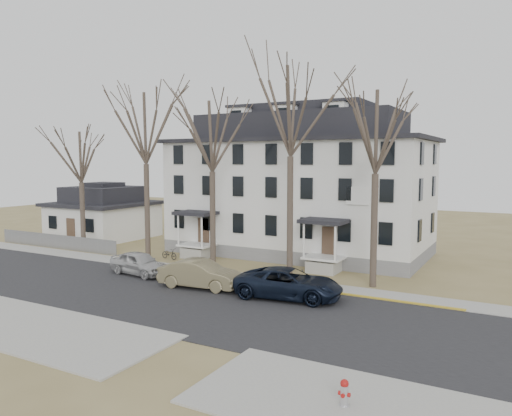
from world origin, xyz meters
The scene contains 17 objects.
ground centered at (0.00, 0.00, 0.00)m, with size 120.00×120.00×0.00m, color olive.
main_road centered at (0.00, 2.00, 0.00)m, with size 120.00×10.00×0.04m, color #27272A.
far_sidewalk centered at (0.00, 8.00, 0.00)m, with size 120.00×2.00×0.08m, color #A09F97.
yellow_curb centered at (5.00, 7.10, 0.00)m, with size 14.00×0.25×0.06m, color gold.
boarding_house centered at (-2.00, 17.95, 5.38)m, with size 20.80×12.36×12.05m.
small_house centered at (-22.00, 16.00, 2.25)m, with size 8.70×8.70×5.00m.
fence centered at (-21.00, 9.50, 0.00)m, with size 14.00×0.06×1.20m, color gray.
tree_far_left centered at (-11.00, 9.80, 10.34)m, with size 8.40×8.40×13.72m.
tree_mid_left centered at (-5.00, 9.80, 9.60)m, with size 7.80×7.80×12.74m.
tree_center centered at (1.00, 9.80, 11.08)m, with size 9.00×9.00×14.70m.
tree_mid_right centered at (6.50, 9.80, 9.60)m, with size 7.80×7.80×12.74m.
tree_bungalow centered at (-18.00, 9.80, 8.12)m, with size 6.60×6.60×10.78m.
car_silver centered at (-7.81, 5.30, 0.76)m, with size 1.81×4.49×1.53m, color #B9B9B9.
car_tan centered at (-2.31, 4.45, 0.82)m, with size 1.74×5.00×1.65m, color #776D4D.
car_navy centered at (3.19, 4.98, 0.82)m, with size 2.71×5.88×1.64m, color black.
bicycle_left centered at (-9.37, 10.34, 0.42)m, with size 0.56×1.61×0.84m, color black.
fire_hydrant centered at (9.85, -5.15, 0.46)m, with size 0.37×0.35×0.90m.
Camera 1 is at (14.56, -19.25, 7.55)m, focal length 35.00 mm.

